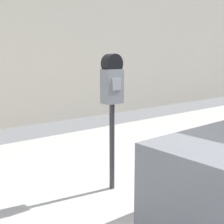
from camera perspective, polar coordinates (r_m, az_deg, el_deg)
name	(u,v)px	position (r m, az deg, el deg)	size (l,w,h in m)	color
sidewalk	(102,160)	(4.33, -1.87, -8.80)	(24.00, 2.80, 0.11)	#9E9B96
building_facade	(13,11)	(6.78, -17.71, 17.17)	(24.00, 0.30, 4.64)	beige
parking_meter	(112,90)	(3.08, 0.01, 3.97)	(0.19, 0.15, 1.39)	#2D2D30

